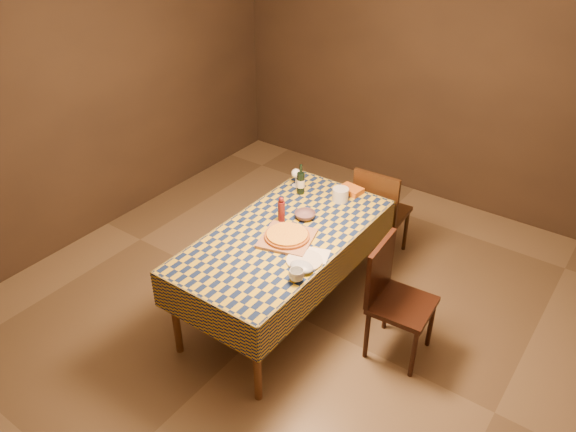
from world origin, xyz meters
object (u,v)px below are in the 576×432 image
Objects in this scene: pizza at (287,235)px; chair_far at (379,210)px; wine_bottle at (301,183)px; white_plate at (304,261)px; cutting_board at (287,238)px; chair_right at (393,294)px; dining_table at (284,242)px; bowl at (305,215)px.

chair_far is at bearing 80.82° from pizza.
white_plate is at bearing -53.84° from wine_bottle.
cutting_board is at bearing 0.00° from pizza.
chair_right is (0.55, 0.33, -0.25)m from white_plate.
dining_table is 0.29m from bowl.
pizza is at bearing 150.18° from white_plate.
chair_right reaches higher than cutting_board.
white_plate is at bearing -149.35° from chair_right.
dining_table is 0.65m from wine_bottle.
white_plate reaches higher than dining_table.
chair_far is at bearing 76.98° from dining_table.
bowl reaches higher than cutting_board.
cutting_board is at bearing -63.62° from wine_bottle.
cutting_board is 0.03m from pizza.
chair_right is at bearing -57.33° from chair_far.
white_plate is at bearing -56.25° from bowl.
bowl is at bearing 123.75° from white_plate.
cutting_board is 0.40× the size of chair_far.
dining_table is 4.26× the size of pizza.
dining_table is 0.90m from chair_right.
dining_table is at bearing -103.02° from chair_far.
dining_table is 1.98× the size of chair_right.
wine_bottle is at bearing 126.16° from white_plate.
bowl reaches higher than white_plate.
cutting_board reaches higher than dining_table.
bowl reaches higher than dining_table.
pizza is at bearing -99.18° from chair_far.
pizza is at bearing 180.00° from cutting_board.
chair_right is at bearing 12.64° from cutting_board.
cutting_board is at bearing 150.18° from white_plate.
pizza is (-0.00, 0.00, 0.03)m from cutting_board.
pizza is 1.68× the size of white_plate.
chair_right is at bearing 8.20° from dining_table.
chair_right is at bearing -9.36° from bowl.
chair_far reaches higher than white_plate.
pizza is 0.46× the size of chair_right.
dining_table is 11.19× the size of bowl.
wine_bottle reaches higher than dining_table.
chair_far is (-0.07, 1.29, -0.25)m from white_plate.
chair_far is (0.50, 0.52, -0.35)m from wine_bottle.
white_plate is (0.32, -0.20, 0.08)m from dining_table.
white_plate is (0.57, -0.78, -0.09)m from wine_bottle.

